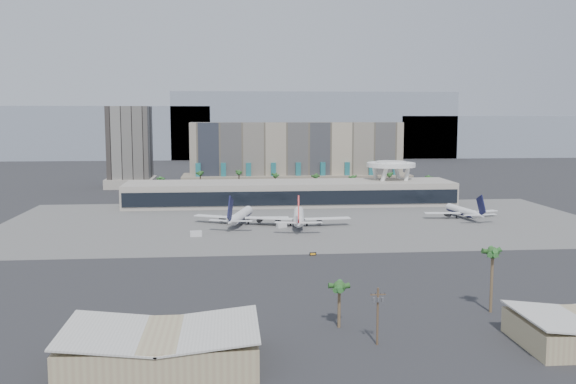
{
  "coord_description": "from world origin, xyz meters",
  "views": [
    {
      "loc": [
        -32.06,
        -220.65,
        47.16
      ],
      "look_at": [
        -7.69,
        40.0,
        15.19
      ],
      "focal_mm": 40.0,
      "sensor_mm": 36.0,
      "label": 1
    }
  ],
  "objects": [
    {
      "name": "taxiway_sign",
      "position": [
        -4.15,
        -11.79,
        0.52
      ],
      "size": [
        2.35,
        0.74,
        1.06
      ],
      "rotation": [
        0.0,
        0.0,
        0.18
      ],
      "color": "black",
      "rests_on": "ground"
    },
    {
      "name": "airliner_right",
      "position": [
        73.97,
        58.29,
        3.22
      ],
      "size": [
        35.66,
        36.92,
        12.78
      ],
      "rotation": [
        0.0,
        0.0,
        0.13
      ],
      "color": "white",
      "rests_on": "ground"
    },
    {
      "name": "service_vehicle_a",
      "position": [
        -44.83,
        25.53,
        1.1
      ],
      "size": [
        4.71,
        2.69,
        2.2
      ],
      "primitive_type": "cube",
      "rotation": [
        0.0,
        0.0,
        0.11
      ],
      "color": "silver",
      "rests_on": "ground"
    },
    {
      "name": "service_vehicle_b",
      "position": [
        -10.2,
        41.93,
        1.01
      ],
      "size": [
        4.48,
        3.45,
        2.03
      ],
      "primitive_type": "cube",
      "rotation": [
        0.0,
        0.0,
        0.34
      ],
      "color": "silver",
      "rests_on": "ground"
    },
    {
      "name": "hangar_left",
      "position": [
        -45.0,
        -102.0,
        3.2
      ],
      "size": [
        36.65,
        22.6,
        7.55
      ],
      "color": "tan",
      "rests_on": "ground"
    },
    {
      "name": "saucer_structure",
      "position": [
        55.0,
        116.0,
        18.45
      ],
      "size": [
        26.0,
        26.0,
        21.89
      ],
      "color": "white",
      "rests_on": "ground"
    },
    {
      "name": "palm_row",
      "position": [
        7.0,
        145.0,
        10.5
      ],
      "size": [
        157.8,
        2.8,
        13.1
      ],
      "color": "brown",
      "rests_on": "ground"
    },
    {
      "name": "near_palm_a",
      "position": [
        -7.95,
        -84.54,
        7.81
      ],
      "size": [
        6.0,
        6.0,
        10.62
      ],
      "color": "brown",
      "rests_on": "ground"
    },
    {
      "name": "mountain_ridge",
      "position": [
        27.88,
        470.0,
        29.89
      ],
      "size": [
        680.0,
        60.0,
        70.0
      ],
      "color": "gray",
      "rests_on": "ground"
    },
    {
      "name": "near_palm_b",
      "position": [
        30.09,
        -77.05,
        12.95
      ],
      "size": [
        6.0,
        6.0,
        15.89
      ],
      "color": "brown",
      "rests_on": "ground"
    },
    {
      "name": "terminal",
      "position": [
        0.0,
        109.84,
        6.52
      ],
      "size": [
        170.0,
        32.5,
        14.5
      ],
      "color": "#B4AB9E",
      "rests_on": "ground"
    },
    {
      "name": "hotel",
      "position": [
        10.0,
        174.41,
        16.81
      ],
      "size": [
        140.0,
        30.0,
        42.0
      ],
      "color": "tan",
      "rests_on": "ground"
    },
    {
      "name": "apron_pad",
      "position": [
        0.0,
        55.0,
        0.03
      ],
      "size": [
        260.0,
        130.0,
        0.06
      ],
      "primitive_type": "cube",
      "color": "#5B5B59",
      "rests_on": "ground"
    },
    {
      "name": "office_tower",
      "position": [
        -95.0,
        200.0,
        22.94
      ],
      "size": [
        30.0,
        30.0,
        52.0
      ],
      "color": "black",
      "rests_on": "ground"
    },
    {
      "name": "utility_pole",
      "position": [
        -2.0,
        -96.09,
        7.14
      ],
      "size": [
        3.2,
        0.85,
        12.0
      ],
      "color": "#4C3826",
      "rests_on": "ground"
    },
    {
      "name": "ground",
      "position": [
        0.0,
        0.0,
        0.0
      ],
      "size": [
        900.0,
        900.0,
        0.0
      ],
      "primitive_type": "plane",
      "color": "#232326",
      "rests_on": "ground"
    },
    {
      "name": "airliner_left",
      "position": [
        -27.15,
        51.3,
        3.74
      ],
      "size": [
        40.68,
        42.24,
        14.84
      ],
      "rotation": [
        0.0,
        0.0,
        -0.24
      ],
      "color": "white",
      "rests_on": "ground"
    },
    {
      "name": "airliner_centre",
      "position": [
        -2.77,
        44.29,
        3.96
      ],
      "size": [
        43.88,
        45.39,
        15.69
      ],
      "rotation": [
        0.0,
        0.0,
        -0.11
      ],
      "color": "white",
      "rests_on": "ground"
    }
  ]
}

